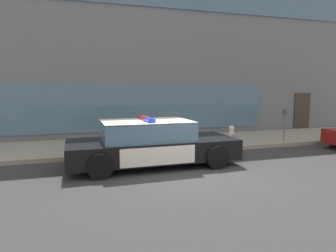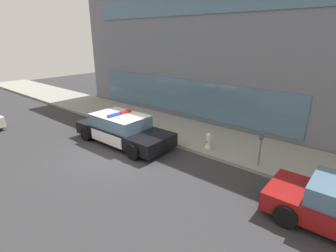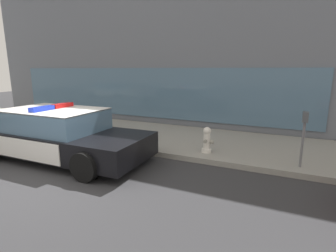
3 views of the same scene
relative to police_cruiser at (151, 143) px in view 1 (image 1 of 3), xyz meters
name	(u,v)px [view 1 (image 1 of 3)]	position (x,y,z in m)	size (l,w,h in m)	color
ground	(195,172)	(0.98, -1.14, -0.68)	(48.00, 48.00, 0.00)	#303033
sidewalk	(157,144)	(0.98, 2.98, -0.61)	(48.00, 3.56, 0.15)	gray
storefront_building	(156,54)	(2.72, 9.89, 3.86)	(23.30, 10.24, 9.08)	slate
police_cruiser	(151,143)	(0.00, 0.00, 0.00)	(5.11, 2.24, 1.49)	black
fire_hydrant	(231,135)	(3.73, 1.78, -0.18)	(0.34, 0.39, 0.73)	silver
parking_meter	(285,119)	(6.09, 1.62, 0.40)	(0.12, 0.18, 1.34)	slate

